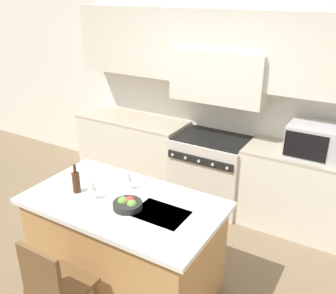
# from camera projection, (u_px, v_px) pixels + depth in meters

# --- Properties ---
(ground_plane) EXTENTS (10.00, 10.00, 0.00)m
(ground_plane) POSITION_uv_depth(u_px,v_px,m) (127.00, 289.00, 3.52)
(ground_plane) COLOR #7A664C
(back_cabinetry) EXTENTS (10.00, 0.46, 2.70)m
(back_cabinetry) POSITION_uv_depth(u_px,v_px,m) (224.00, 77.00, 4.52)
(back_cabinetry) COLOR silver
(back_cabinetry) RESTS_ON ground_plane
(back_counter) EXTENTS (3.99, 0.62, 0.94)m
(back_counter) POSITION_uv_depth(u_px,v_px,m) (211.00, 169.00, 4.78)
(back_counter) COLOR silver
(back_counter) RESTS_ON ground_plane
(range_stove) EXTENTS (0.91, 0.70, 0.91)m
(range_stove) POSITION_uv_depth(u_px,v_px,m) (211.00, 171.00, 4.77)
(range_stove) COLOR beige
(range_stove) RESTS_ON ground_plane
(microwave) EXTENTS (0.55, 0.45, 0.34)m
(microwave) POSITION_uv_depth(u_px,v_px,m) (315.00, 140.00, 3.97)
(microwave) COLOR #B7B7BC
(microwave) RESTS_ON back_counter
(kitchen_island) EXTENTS (1.73, 0.97, 0.90)m
(kitchen_island) POSITION_uv_depth(u_px,v_px,m) (125.00, 243.00, 3.43)
(kitchen_island) COLOR #B7844C
(kitchen_island) RESTS_ON ground_plane
(island_chair) EXTENTS (0.42, 0.40, 0.95)m
(island_chair) POSITION_uv_depth(u_px,v_px,m) (55.00, 286.00, 2.81)
(island_chair) COLOR brown
(island_chair) RESTS_ON ground_plane
(wine_bottle) EXTENTS (0.07, 0.07, 0.27)m
(wine_bottle) POSITION_uv_depth(u_px,v_px,m) (76.00, 182.00, 3.36)
(wine_bottle) COLOR #422314
(wine_bottle) RESTS_ON kitchen_island
(wine_glass_near) EXTENTS (0.08, 0.08, 0.20)m
(wine_glass_near) POSITION_uv_depth(u_px,v_px,m) (92.00, 185.00, 3.23)
(wine_glass_near) COLOR white
(wine_glass_near) RESTS_ON kitchen_island
(wine_glass_far) EXTENTS (0.08, 0.08, 0.20)m
(wine_glass_far) POSITION_uv_depth(u_px,v_px,m) (128.00, 176.00, 3.39)
(wine_glass_far) COLOR white
(wine_glass_far) RESTS_ON kitchen_island
(fruit_bowl) EXTENTS (0.25, 0.25, 0.09)m
(fruit_bowl) POSITION_uv_depth(u_px,v_px,m) (128.00, 204.00, 3.14)
(fruit_bowl) COLOR black
(fruit_bowl) RESTS_ON kitchen_island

